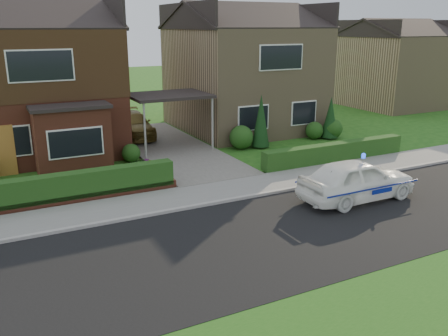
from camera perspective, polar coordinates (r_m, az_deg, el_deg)
ground at (r=14.72m, az=8.95°, el=-7.33°), size 120.00×120.00×0.00m
road at (r=14.72m, az=8.95°, el=-7.33°), size 60.00×6.00×0.02m
kerb at (r=17.06m, az=3.00°, el=-3.48°), size 60.00×0.16×0.12m
sidewalk at (r=17.93m, az=1.33°, el=-2.48°), size 60.00×2.00×0.10m
grass_verge at (r=11.56m, az=24.08°, el=-15.89°), size 60.00×4.00×0.01m
driveway at (r=23.97m, az=-6.50°, el=2.42°), size 3.80×12.00×0.12m
house_left at (r=24.89m, az=-22.04°, el=10.63°), size 7.50×9.53×7.25m
house_right at (r=28.48m, az=2.27°, el=12.14°), size 7.50×8.06×7.25m
carport_link at (r=23.42m, az=-6.67°, el=8.56°), size 3.80×3.00×2.77m
dwarf_wall at (r=17.25m, az=-17.93°, el=-3.66°), size 7.70×0.25×0.36m
hedge_left at (r=17.45m, az=-17.96°, el=-4.05°), size 7.50×0.55×0.90m
hedge_right at (r=22.08m, az=13.14°, el=0.67°), size 7.50×0.55×0.80m
shrub_left_mid at (r=21.17m, az=-15.08°, el=1.69°), size 1.32×1.32×1.32m
shrub_left_near at (r=21.87m, az=-11.12°, el=1.79°), size 0.84×0.84×0.84m
shrub_right_near at (r=23.73m, az=2.10°, el=3.71°), size 1.20×1.20×1.20m
shrub_right_mid at (r=26.32m, az=10.81°, el=4.46°), size 0.96×0.96×0.96m
shrub_right_far at (r=26.70m, az=12.92°, el=4.64°), size 1.08×1.08×1.08m
conifer_a at (r=23.90m, az=4.46°, el=5.49°), size 0.90×0.90×2.60m
conifer_b at (r=26.46m, az=12.66°, el=5.79°), size 0.90×0.90×2.20m
neighbour_right at (r=38.93m, az=19.65°, el=10.88°), size 6.50×7.00×5.20m
police_car at (r=17.32m, az=15.69°, el=-1.40°), size 4.01×4.37×1.65m
driveway_car at (r=26.40m, az=-10.99°, el=5.15°), size 2.17×4.64×1.31m
potted_plant_a at (r=18.33m, az=-10.50°, el=-1.15°), size 0.44×0.31×0.81m
potted_plant_c at (r=19.18m, az=-8.99°, el=-0.19°), size 0.67×0.67×0.86m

